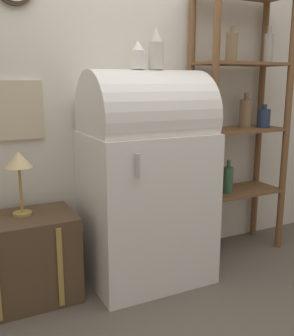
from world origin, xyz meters
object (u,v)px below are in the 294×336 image
at_px(vase_left, 138,56).
at_px(desk_lamp, 19,165).
at_px(refrigerator, 146,176).
at_px(suitcase_trunk, 23,259).
at_px(vase_center, 156,50).

height_order(vase_left, desk_lamp, vase_left).
distance_m(refrigerator, desk_lamp, 0.78).
bearing_deg(desk_lamp, suitcase_trunk, -118.09).
distance_m(refrigerator, vase_center, 0.78).
relative_size(refrigerator, suitcase_trunk, 2.20).
relative_size(vase_center, desk_lamp, 0.66).
height_order(suitcase_trunk, vase_center, vase_center).
bearing_deg(refrigerator, vase_center, -8.40).
bearing_deg(refrigerator, suitcase_trunk, 175.86).
distance_m(suitcase_trunk, desk_lamp, 0.56).
bearing_deg(desk_lamp, refrigerator, -7.06).
bearing_deg(vase_left, vase_center, 0.24).
distance_m(suitcase_trunk, vase_center, 1.48).
distance_m(refrigerator, suitcase_trunk, 0.90).
bearing_deg(vase_center, suitcase_trunk, 175.55).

